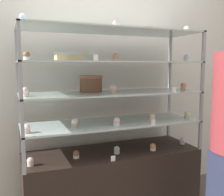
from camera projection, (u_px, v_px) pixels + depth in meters
name	position (u px, v px, depth m)	size (l,w,h in m)	color
back_wall	(97.00, 68.00, 2.57)	(8.00, 0.05, 2.60)	silver
display_base	(112.00, 182.00, 2.32)	(1.51, 0.52, 0.58)	black
display_riser_lower	(112.00, 123.00, 2.25)	(1.51, 0.52, 0.26)	#99999E
display_riser_middle	(112.00, 94.00, 2.22)	(1.51, 0.52, 0.26)	#99999E
display_riser_upper	(112.00, 63.00, 2.19)	(1.51, 0.52, 0.26)	#99999E
display_riser_top	(112.00, 31.00, 2.16)	(1.51, 0.52, 0.26)	#99999E
layer_cake_centerpiece	(91.00, 84.00, 2.23)	(0.20, 0.20, 0.14)	brown
sheet_cake_frosted	(69.00, 57.00, 2.04)	(0.21, 0.14, 0.06)	#DBBC84
cupcake_0	(30.00, 162.00, 1.94)	(0.05, 0.05, 0.06)	beige
cupcake_1	(76.00, 154.00, 2.10)	(0.05, 0.05, 0.06)	beige
cupcake_2	(117.00, 150.00, 2.21)	(0.05, 0.05, 0.06)	beige
cupcake_3	(153.00, 147.00, 2.29)	(0.05, 0.05, 0.06)	white
cupcake_4	(182.00, 141.00, 2.48)	(0.05, 0.05, 0.06)	beige
price_tag_0	(113.00, 158.00, 2.03)	(0.04, 0.00, 0.04)	white
cupcake_5	(27.00, 129.00, 1.86)	(0.05, 0.05, 0.07)	#CCB28C
cupcake_6	(75.00, 123.00, 2.07)	(0.05, 0.05, 0.07)	#CCB28C
cupcake_7	(117.00, 121.00, 2.12)	(0.05, 0.05, 0.07)	white
cupcake_8	(152.00, 117.00, 2.29)	(0.05, 0.05, 0.07)	white
cupcake_9	(187.00, 115.00, 2.40)	(0.05, 0.05, 0.07)	beige
price_tag_1	(153.00, 122.00, 2.13)	(0.04, 0.00, 0.04)	white
cupcake_10	(25.00, 92.00, 1.89)	(0.06, 0.06, 0.07)	beige
cupcake_11	(113.00, 89.00, 2.16)	(0.06, 0.06, 0.07)	#CCB28C
cupcake_12	(183.00, 86.00, 2.44)	(0.06, 0.06, 0.07)	#CCB28C
price_tag_2	(174.00, 90.00, 2.17)	(0.04, 0.00, 0.04)	white
cupcake_13	(26.00, 56.00, 1.87)	(0.05, 0.05, 0.07)	white
cupcake_14	(116.00, 57.00, 2.13)	(0.05, 0.05, 0.07)	#CCB28C
cupcake_15	(186.00, 58.00, 2.36)	(0.05, 0.05, 0.07)	beige
price_tag_3	(96.00, 57.00, 1.89)	(0.04, 0.00, 0.04)	white
cupcake_16	(23.00, 18.00, 1.81)	(0.05, 0.05, 0.06)	#CCB28C
cupcake_17	(115.00, 25.00, 2.09)	(0.05, 0.05, 0.06)	white
cupcake_18	(186.00, 30.00, 2.38)	(0.05, 0.05, 0.06)	#CCB28C
price_tag_4	(117.00, 22.00, 1.92)	(0.04, 0.00, 0.04)	white
donut_glazed	(147.00, 29.00, 2.28)	(0.14, 0.14, 0.04)	brown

